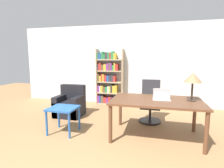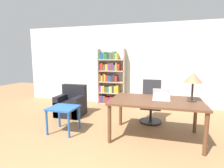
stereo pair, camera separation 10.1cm
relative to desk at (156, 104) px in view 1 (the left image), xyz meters
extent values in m
cube|color=silver|center=(-0.87, 2.47, 0.67)|extent=(8.00, 0.06, 2.70)
cube|color=brown|center=(0.00, 0.00, 0.06)|extent=(1.74, 1.04, 0.04)
cylinder|color=brown|center=(-0.81, -0.46, -0.32)|extent=(0.07, 0.07, 0.73)
cylinder|color=brown|center=(0.81, -0.46, -0.32)|extent=(0.07, 0.07, 0.73)
cylinder|color=brown|center=(-0.81, 0.46, -0.32)|extent=(0.07, 0.07, 0.73)
cylinder|color=brown|center=(0.81, 0.46, -0.32)|extent=(0.07, 0.07, 0.73)
cube|color=silver|center=(0.10, 0.03, 0.09)|extent=(0.33, 0.21, 0.02)
cube|color=silver|center=(0.10, 0.10, 0.20)|extent=(0.33, 0.08, 0.20)
cube|color=white|center=(0.10, 0.10, 0.20)|extent=(0.30, 0.07, 0.17)
cylinder|color=#2D2319|center=(0.65, 0.09, 0.09)|extent=(0.17, 0.17, 0.01)
cylinder|color=#2D2319|center=(0.65, 0.09, 0.27)|extent=(0.04, 0.04, 0.34)
cone|color=#93704C|center=(0.65, 0.09, 0.53)|extent=(0.34, 0.34, 0.19)
cylinder|color=black|center=(-0.13, 0.84, -0.66)|extent=(0.54, 0.54, 0.04)
cylinder|color=#262626|center=(-0.13, 0.84, -0.48)|extent=(0.06, 0.06, 0.33)
cube|color=#2D2D33|center=(-0.13, 0.84, -0.27)|extent=(0.47, 0.47, 0.10)
cube|color=#2D2D33|center=(-0.13, 1.04, 0.07)|extent=(0.45, 0.08, 0.57)
cube|color=#2356A3|center=(-1.89, -0.26, -0.15)|extent=(0.58, 0.53, 0.04)
cylinder|color=#2356A3|center=(-2.14, -0.49, -0.43)|extent=(0.04, 0.04, 0.52)
cylinder|color=#2356A3|center=(-1.64, -0.49, -0.43)|extent=(0.04, 0.04, 0.52)
cylinder|color=#2356A3|center=(-2.14, -0.03, -0.43)|extent=(0.04, 0.04, 0.52)
cylinder|color=#2356A3|center=(-1.64, -0.03, -0.43)|extent=(0.04, 0.04, 0.52)
cube|color=black|center=(-2.30, 0.77, -0.48)|extent=(0.71, 0.64, 0.41)
cube|color=black|center=(-2.30, 1.02, -0.06)|extent=(0.71, 0.16, 0.43)
cube|color=black|center=(-2.57, 0.77, -0.40)|extent=(0.16, 0.64, 0.56)
cube|color=black|center=(-2.02, 0.77, -0.40)|extent=(0.16, 0.64, 0.56)
cube|color=tan|center=(-1.99, 2.28, 0.26)|extent=(0.04, 0.28, 1.88)
cube|color=tan|center=(-1.10, 2.28, 0.26)|extent=(0.04, 0.28, 1.88)
cube|color=tan|center=(-1.55, 2.28, -0.67)|extent=(0.89, 0.28, 0.04)
cube|color=#7F338C|center=(-1.94, 2.28, -0.52)|extent=(0.07, 0.24, 0.25)
cube|color=#234C99|center=(-1.87, 2.28, -0.52)|extent=(0.05, 0.24, 0.25)
cube|color=brown|center=(-1.80, 2.28, -0.53)|extent=(0.08, 0.24, 0.24)
cube|color=#B72D28|center=(-1.71, 2.28, -0.55)|extent=(0.09, 0.24, 0.20)
cube|color=#7F338C|center=(-1.63, 2.28, -0.55)|extent=(0.07, 0.24, 0.19)
cube|color=#B72D28|center=(-1.54, 2.28, -0.54)|extent=(0.09, 0.24, 0.22)
cube|color=#333338|center=(-1.47, 2.28, -0.53)|extent=(0.04, 0.24, 0.23)
cube|color=#7F338C|center=(-1.40, 2.28, -0.54)|extent=(0.09, 0.24, 0.21)
cube|color=#234C99|center=(-1.32, 2.28, -0.52)|extent=(0.07, 0.24, 0.26)
cube|color=orange|center=(-1.25, 2.28, -0.52)|extent=(0.07, 0.24, 0.25)
cube|color=tan|center=(-1.55, 2.28, -0.29)|extent=(0.89, 0.28, 0.04)
cube|color=#7F338C|center=(-1.94, 2.28, -0.16)|extent=(0.08, 0.24, 0.23)
cube|color=silver|center=(-1.87, 2.28, -0.16)|extent=(0.04, 0.24, 0.21)
cube|color=gold|center=(-1.81, 2.28, -0.16)|extent=(0.06, 0.24, 0.23)
cube|color=brown|center=(-1.73, 2.28, -0.17)|extent=(0.07, 0.24, 0.19)
cube|color=#2D7F47|center=(-1.65, 2.28, -0.18)|extent=(0.07, 0.24, 0.19)
cube|color=silver|center=(-1.58, 2.28, -0.16)|extent=(0.06, 0.24, 0.21)
cube|color=gold|center=(-1.52, 2.28, -0.16)|extent=(0.05, 0.24, 0.21)
cube|color=#333338|center=(-1.47, 2.28, -0.14)|extent=(0.05, 0.24, 0.26)
cube|color=gold|center=(-1.39, 2.28, -0.15)|extent=(0.09, 0.24, 0.24)
cube|color=gold|center=(-1.31, 2.28, -0.14)|extent=(0.06, 0.24, 0.26)
cube|color=tan|center=(-1.55, 2.28, 0.09)|extent=(0.89, 0.28, 0.04)
cube|color=brown|center=(-1.94, 2.28, 0.23)|extent=(0.07, 0.24, 0.26)
cube|color=gold|center=(-1.87, 2.28, 0.20)|extent=(0.06, 0.24, 0.20)
cube|color=#B72D28|center=(-1.81, 2.28, 0.24)|extent=(0.04, 0.24, 0.26)
cube|color=gold|center=(-1.76, 2.28, 0.23)|extent=(0.05, 0.24, 0.25)
cube|color=#B72D28|center=(-1.69, 2.28, 0.21)|extent=(0.08, 0.24, 0.21)
cube|color=#234C99|center=(-1.60, 2.28, 0.21)|extent=(0.07, 0.24, 0.21)
cube|color=#333338|center=(-1.52, 2.28, 0.21)|extent=(0.07, 0.24, 0.21)
cube|color=#333338|center=(-1.45, 2.28, 0.22)|extent=(0.07, 0.24, 0.23)
cube|color=#B72D28|center=(-1.37, 2.28, 0.21)|extent=(0.07, 0.24, 0.20)
cube|color=tan|center=(-1.55, 2.28, 0.46)|extent=(0.89, 0.28, 0.04)
cube|color=#333338|center=(-1.95, 2.28, 0.59)|extent=(0.05, 0.24, 0.22)
cube|color=#B72D28|center=(-1.88, 2.28, 0.60)|extent=(0.09, 0.24, 0.24)
cube|color=brown|center=(-1.79, 2.28, 0.58)|extent=(0.07, 0.24, 0.20)
cube|color=gold|center=(-1.70, 2.28, 0.59)|extent=(0.09, 0.24, 0.21)
cube|color=#7F338C|center=(-1.61, 2.28, 0.60)|extent=(0.08, 0.24, 0.24)
cube|color=brown|center=(-1.54, 2.28, 0.61)|extent=(0.05, 0.24, 0.25)
cube|color=#7F338C|center=(-1.48, 2.28, 0.61)|extent=(0.05, 0.24, 0.25)
cube|color=#2D7F47|center=(-1.42, 2.28, 0.58)|extent=(0.06, 0.24, 0.19)
cube|color=gold|center=(-1.36, 2.28, 0.61)|extent=(0.05, 0.24, 0.26)
cube|color=#B72D28|center=(-1.29, 2.28, 0.59)|extent=(0.08, 0.24, 0.22)
cube|color=tan|center=(-1.55, 2.28, 0.84)|extent=(0.89, 0.28, 0.04)
cube|color=#2D7F47|center=(-1.95, 2.28, 0.96)|extent=(0.05, 0.24, 0.20)
cube|color=#234C99|center=(-1.88, 2.28, 0.95)|extent=(0.09, 0.24, 0.19)
cube|color=#2D7F47|center=(-1.79, 2.28, 0.98)|extent=(0.06, 0.24, 0.24)
cube|color=#2D7F47|center=(-1.72, 2.28, 0.95)|extent=(0.05, 0.24, 0.18)
cube|color=#333338|center=(-1.65, 2.28, 0.97)|extent=(0.08, 0.24, 0.23)
cube|color=#2D7F47|center=(-1.57, 2.28, 0.97)|extent=(0.06, 0.24, 0.22)
cube|color=#B72D28|center=(-1.51, 2.28, 0.97)|extent=(0.05, 0.24, 0.22)
cube|color=#2D7F47|center=(-1.44, 2.28, 0.99)|extent=(0.08, 0.24, 0.26)
cube|color=gold|center=(-1.36, 2.28, 0.96)|extent=(0.07, 0.24, 0.20)
camera|label=1|loc=(-0.02, -3.45, 0.88)|focal=28.00mm
camera|label=2|loc=(0.07, -3.42, 0.88)|focal=28.00mm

